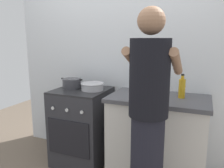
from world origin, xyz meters
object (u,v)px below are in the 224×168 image
Objects in this scene: utensil_crock at (143,83)px; oil_bottle at (182,88)px; stove_range at (82,126)px; spice_bottle at (164,94)px; mixing_bowl at (92,86)px; pot at (72,83)px; person at (148,120)px.

oil_bottle is (0.43, -0.14, 0.01)m from utensil_crock.
utensil_crock reaches higher than oil_bottle.
spice_bottle is (0.96, -0.04, 0.49)m from stove_range.
mixing_bowl is at bearing -162.31° from utensil_crock.
utensil_crock is (0.55, 0.17, 0.04)m from mixing_bowl.
stove_range is 10.44× the size of spice_bottle.
pot reaches higher than mixing_bowl.
pot is 0.91× the size of utensil_crock.
utensil_crock reaches higher than pot.
person is at bearing -72.42° from utensil_crock.
spice_bottle is at bearing 87.69° from person.
oil_bottle is (0.16, 0.09, 0.06)m from spice_bottle.
utensil_crock is at bearing 107.58° from person.
mixing_bowl is 0.58m from utensil_crock.
utensil_crock is 3.64× the size of spice_bottle.
spice_bottle is at bearing -150.94° from oil_bottle.
mixing_bowl and spice_bottle have the same top height.
mixing_bowl is at bearing 176.13° from spice_bottle.
person reaches higher than utensil_crock.
spice_bottle is (0.27, -0.23, -0.05)m from utensil_crock.
pot is 0.28m from mixing_bowl.
pot is 1.26m from oil_bottle.
mixing_bowl is at bearing -1.54° from pot.
oil_bottle reaches higher than pot.
stove_range is 1.08m from spice_bottle.
stove_range is 0.52m from mixing_bowl.
oil_bottle is 0.68m from person.
pot is 1.08× the size of mixing_bowl.
person is (-0.02, -0.55, -0.08)m from spice_bottle.
person reaches higher than stove_range.
utensil_crock is at bearing 161.82° from oil_bottle.
stove_range is 1.25m from oil_bottle.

